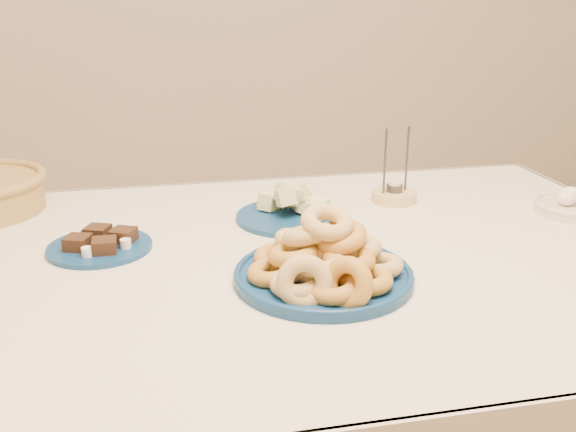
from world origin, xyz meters
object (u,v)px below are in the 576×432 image
Objects in this scene: donut_platter at (324,264)px; melon_plate at (291,208)px; dining_table at (283,301)px; egg_bowl at (573,206)px; candle_holder at (394,194)px; brownie_plate at (100,244)px.

melon_plate is at bearing 87.31° from donut_platter.
dining_table is 5.26× the size of melon_plate.
donut_platter reaches higher than egg_bowl.
donut_platter is 2.29× the size of candle_holder.
egg_bowl is at bearing 8.27° from dining_table.
dining_table is 0.40m from brownie_plate.
candle_holder is at bearing 14.23° from melon_plate.
brownie_plate is at bearing -179.85° from egg_bowl.
donut_platter is 0.48m from brownie_plate.
egg_bowl is at bearing -8.89° from melon_plate.
melon_plate is (0.06, 0.21, 0.13)m from dining_table.
brownie_plate is 1.43× the size of candle_holder.
brownie_plate is at bearing -165.84° from candle_holder.
melon_plate is 1.70× the size of egg_bowl.
dining_table is at bearing -140.73° from candle_holder.
candle_holder is at bearing 39.27° from dining_table.
dining_table is 6.33× the size of brownie_plate.
candle_holder is (0.28, 0.07, -0.01)m from melon_plate.
melon_plate reaches higher than egg_bowl.
dining_table is 0.75m from egg_bowl.
candle_holder is at bearing 14.16° from brownie_plate.
melon_plate is 0.29m from candle_holder.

